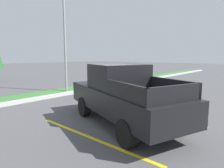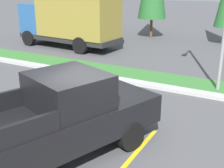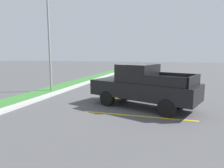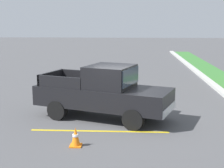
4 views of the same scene
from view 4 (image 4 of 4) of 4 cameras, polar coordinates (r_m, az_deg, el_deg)
name	(u,v)px [view 4 (image 4 of 4)]	position (r m, az deg, el deg)	size (l,w,h in m)	color
ground_plane	(125,122)	(12.87, 2.27, -6.39)	(120.00, 120.00, 0.00)	#4C4C4F
parking_line_near	(106,108)	(14.78, -1.02, -4.08)	(0.12, 4.80, 0.01)	yellow
parking_line_far	(100,131)	(11.83, -2.12, -7.94)	(0.12, 4.80, 0.01)	yellow
pickup_truck_main	(104,93)	(13.02, -1.32, -1.45)	(3.57, 5.55, 2.10)	black
traffic_cone	(76,137)	(10.45, -6.16, -8.89)	(0.36, 0.36, 0.60)	orange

